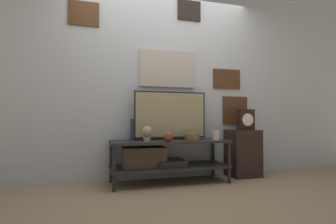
{
  "coord_description": "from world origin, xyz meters",
  "views": [
    {
      "loc": [
        -0.94,
        -2.86,
        0.79
      ],
      "look_at": [
        -0.02,
        0.29,
        0.88
      ],
      "focal_mm": 28.0,
      "sensor_mm": 36.0,
      "label": 1
    }
  ],
  "objects_px": {
    "candle_jar": "(216,135)",
    "decorative_bust": "(147,132)",
    "vase_round_glass": "(168,137)",
    "vase_tall_ceramic": "(133,129)",
    "vase_wide_bowl": "(192,137)",
    "television": "(171,115)",
    "mantel_clock": "(246,120)"
  },
  "relations": [
    {
      "from": "vase_round_glass",
      "to": "mantel_clock",
      "type": "height_order",
      "value": "mantel_clock"
    },
    {
      "from": "television",
      "to": "vase_tall_ceramic",
      "type": "bearing_deg",
      "value": 167.96
    },
    {
      "from": "vase_tall_ceramic",
      "to": "mantel_clock",
      "type": "distance_m",
      "value": 1.56
    },
    {
      "from": "television",
      "to": "vase_round_glass",
      "type": "height_order",
      "value": "television"
    },
    {
      "from": "vase_tall_ceramic",
      "to": "decorative_bust",
      "type": "height_order",
      "value": "vase_tall_ceramic"
    },
    {
      "from": "vase_wide_bowl",
      "to": "television",
      "type": "bearing_deg",
      "value": 137.45
    },
    {
      "from": "candle_jar",
      "to": "television",
      "type": "bearing_deg",
      "value": 151.99
    },
    {
      "from": "vase_round_glass",
      "to": "candle_jar",
      "type": "xyz_separation_m",
      "value": [
        0.63,
        0.02,
        0.0
      ]
    },
    {
      "from": "vase_wide_bowl",
      "to": "mantel_clock",
      "type": "relative_size",
      "value": 0.66
    },
    {
      "from": "decorative_bust",
      "to": "mantel_clock",
      "type": "relative_size",
      "value": 0.64
    },
    {
      "from": "television",
      "to": "vase_wide_bowl",
      "type": "bearing_deg",
      "value": -42.55
    },
    {
      "from": "candle_jar",
      "to": "vase_round_glass",
      "type": "bearing_deg",
      "value": -178.62
    },
    {
      "from": "vase_round_glass",
      "to": "decorative_bust",
      "type": "relative_size",
      "value": 0.64
    },
    {
      "from": "vase_wide_bowl",
      "to": "vase_tall_ceramic",
      "type": "xyz_separation_m",
      "value": [
        -0.69,
        0.3,
        0.09
      ]
    },
    {
      "from": "vase_round_glass",
      "to": "candle_jar",
      "type": "relative_size",
      "value": 0.97
    },
    {
      "from": "candle_jar",
      "to": "mantel_clock",
      "type": "distance_m",
      "value": 0.63
    },
    {
      "from": "vase_round_glass",
      "to": "vase_tall_ceramic",
      "type": "distance_m",
      "value": 0.53
    },
    {
      "from": "vase_tall_ceramic",
      "to": "decorative_bust",
      "type": "relative_size",
      "value": 1.45
    },
    {
      "from": "mantel_clock",
      "to": "television",
      "type": "bearing_deg",
      "value": 176.7
    },
    {
      "from": "television",
      "to": "vase_tall_ceramic",
      "type": "height_order",
      "value": "television"
    },
    {
      "from": "decorative_bust",
      "to": "vase_round_glass",
      "type": "bearing_deg",
      "value": -21.82
    },
    {
      "from": "vase_wide_bowl",
      "to": "mantel_clock",
      "type": "height_order",
      "value": "mantel_clock"
    },
    {
      "from": "decorative_bust",
      "to": "vase_tall_ceramic",
      "type": "bearing_deg",
      "value": 112.07
    },
    {
      "from": "television",
      "to": "vase_tall_ceramic",
      "type": "relative_size",
      "value": 3.58
    },
    {
      "from": "decorative_bust",
      "to": "candle_jar",
      "type": "bearing_deg",
      "value": -5.32
    },
    {
      "from": "vase_tall_ceramic",
      "to": "decorative_bust",
      "type": "distance_m",
      "value": 0.32
    },
    {
      "from": "candle_jar",
      "to": "mantel_clock",
      "type": "xyz_separation_m",
      "value": [
        0.56,
        0.21,
        0.2
      ]
    },
    {
      "from": "candle_jar",
      "to": "decorative_bust",
      "type": "bearing_deg",
      "value": 174.68
    },
    {
      "from": "candle_jar",
      "to": "decorative_bust",
      "type": "relative_size",
      "value": 0.66
    },
    {
      "from": "candle_jar",
      "to": "decorative_bust",
      "type": "height_order",
      "value": "decorative_bust"
    },
    {
      "from": "candle_jar",
      "to": "vase_tall_ceramic",
      "type": "bearing_deg",
      "value": 159.22
    },
    {
      "from": "vase_round_glass",
      "to": "candle_jar",
      "type": "bearing_deg",
      "value": 1.38
    }
  ]
}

